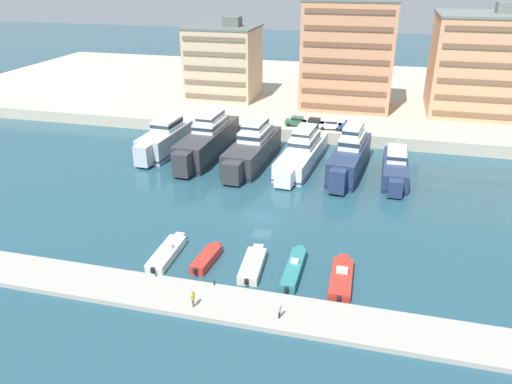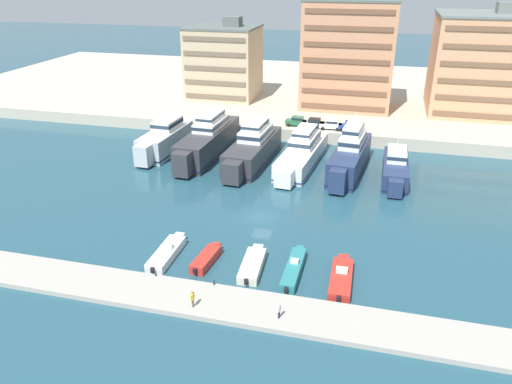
{
  "view_description": "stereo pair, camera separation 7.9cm",
  "coord_description": "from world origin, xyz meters",
  "px_view_note": "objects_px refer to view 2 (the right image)",
  "views": [
    {
      "loc": [
        13.54,
        -56.02,
        29.99
      ],
      "look_at": [
        -1.34,
        2.13,
        2.5
      ],
      "focal_mm": 35.0,
      "sensor_mm": 36.0,
      "label": 1
    },
    {
      "loc": [
        13.62,
        -56.0,
        29.99
      ],
      "look_at": [
        -1.34,
        2.13,
        2.5
      ],
      "focal_mm": 35.0,
      "sensor_mm": 36.0,
      "label": 2
    }
  ],
  "objects_px": {
    "motorboat_red_left": "(206,259)",
    "yacht_silver_far_left": "(165,139)",
    "pedestrian_near_edge": "(279,310)",
    "pedestrian_mid_deck": "(192,298)",
    "yacht_white_center_left": "(302,152)",
    "car_green_far_left": "(297,121)",
    "motorboat_cream_mid_left": "(253,265)",
    "yacht_navy_center_right": "(395,168)",
    "motorboat_teal_center_left": "(294,269)",
    "yacht_charcoal_left": "(208,140)",
    "yacht_navy_center": "(350,155)",
    "car_black_left": "(314,123)",
    "motorboat_red_center": "(341,278)",
    "yacht_charcoal_mid_left": "(253,148)",
    "motorboat_white_far_left": "(167,253)",
    "car_blue_center_left": "(350,126)",
    "car_white_mid_left": "(331,124)"
  },
  "relations": [
    {
      "from": "yacht_silver_far_left",
      "to": "yacht_navy_center",
      "type": "xyz_separation_m",
      "value": [
        31.81,
        -0.97,
        0.36
      ]
    },
    {
      "from": "motorboat_red_left",
      "to": "motorboat_red_center",
      "type": "bearing_deg",
      "value": 0.27
    },
    {
      "from": "yacht_charcoal_left",
      "to": "yacht_charcoal_mid_left",
      "type": "height_order",
      "value": "yacht_charcoal_left"
    },
    {
      "from": "motorboat_cream_mid_left",
      "to": "yacht_navy_center_right",
      "type": "bearing_deg",
      "value": 63.49
    },
    {
      "from": "motorboat_red_left",
      "to": "yacht_silver_far_left",
      "type": "bearing_deg",
      "value": 120.69
    },
    {
      "from": "motorboat_cream_mid_left",
      "to": "motorboat_red_center",
      "type": "distance_m",
      "value": 9.5
    },
    {
      "from": "motorboat_red_center",
      "to": "yacht_navy_center_right",
      "type": "bearing_deg",
      "value": 79.97
    },
    {
      "from": "yacht_charcoal_left",
      "to": "motorboat_teal_center_left",
      "type": "height_order",
      "value": "yacht_charcoal_left"
    },
    {
      "from": "yacht_white_center_left",
      "to": "motorboat_cream_mid_left",
      "type": "height_order",
      "value": "yacht_white_center_left"
    },
    {
      "from": "car_white_mid_left",
      "to": "motorboat_red_left",
      "type": "bearing_deg",
      "value": -100.35
    },
    {
      "from": "yacht_charcoal_left",
      "to": "motorboat_cream_mid_left",
      "type": "height_order",
      "value": "yacht_charcoal_left"
    },
    {
      "from": "yacht_white_center_left",
      "to": "car_green_far_left",
      "type": "xyz_separation_m",
      "value": [
        -3.31,
        13.52,
        1.14
      ]
    },
    {
      "from": "motorboat_white_far_left",
      "to": "motorboat_red_center",
      "type": "distance_m",
      "value": 19.42
    },
    {
      "from": "motorboat_red_center",
      "to": "car_black_left",
      "type": "height_order",
      "value": "car_black_left"
    },
    {
      "from": "motorboat_white_far_left",
      "to": "motorboat_red_left",
      "type": "xyz_separation_m",
      "value": [
        4.71,
        -0.1,
        0.01
      ]
    },
    {
      "from": "yacht_silver_far_left",
      "to": "motorboat_cream_mid_left",
      "type": "distance_m",
      "value": 39.88
    },
    {
      "from": "yacht_silver_far_left",
      "to": "pedestrian_near_edge",
      "type": "distance_m",
      "value": 49.03
    },
    {
      "from": "car_black_left",
      "to": "pedestrian_mid_deck",
      "type": "bearing_deg",
      "value": -93.7
    },
    {
      "from": "yacht_charcoal_left",
      "to": "car_black_left",
      "type": "height_order",
      "value": "yacht_charcoal_left"
    },
    {
      "from": "motorboat_white_far_left",
      "to": "motorboat_teal_center_left",
      "type": "relative_size",
      "value": 0.95
    },
    {
      "from": "pedestrian_near_edge",
      "to": "motorboat_cream_mid_left",
      "type": "bearing_deg",
      "value": 119.93
    },
    {
      "from": "yacht_white_center_left",
      "to": "motorboat_teal_center_left",
      "type": "height_order",
      "value": "yacht_white_center_left"
    },
    {
      "from": "yacht_navy_center_right",
      "to": "motorboat_red_center",
      "type": "distance_m",
      "value": 30.08
    },
    {
      "from": "motorboat_cream_mid_left",
      "to": "yacht_navy_center",
      "type": "bearing_deg",
      "value": 75.94
    },
    {
      "from": "motorboat_red_center",
      "to": "car_blue_center_left",
      "type": "relative_size",
      "value": 1.94
    },
    {
      "from": "yacht_charcoal_left",
      "to": "yacht_navy_center",
      "type": "distance_m",
      "value": 24.15
    },
    {
      "from": "yacht_silver_far_left",
      "to": "motorboat_teal_center_left",
      "type": "height_order",
      "value": "yacht_silver_far_left"
    },
    {
      "from": "car_green_far_left",
      "to": "pedestrian_near_edge",
      "type": "distance_m",
      "value": 54.15
    },
    {
      "from": "pedestrian_near_edge",
      "to": "pedestrian_mid_deck",
      "type": "bearing_deg",
      "value": -177.13
    },
    {
      "from": "yacht_white_center_left",
      "to": "motorboat_red_left",
      "type": "distance_m",
      "value": 32.56
    },
    {
      "from": "car_green_far_left",
      "to": "car_blue_center_left",
      "type": "xyz_separation_m",
      "value": [
        9.91,
        -0.5,
        0.0
      ]
    },
    {
      "from": "motorboat_white_far_left",
      "to": "car_green_far_left",
      "type": "height_order",
      "value": "car_green_far_left"
    },
    {
      "from": "yacht_charcoal_mid_left",
      "to": "car_black_left",
      "type": "relative_size",
      "value": 5.03
    },
    {
      "from": "yacht_charcoal_mid_left",
      "to": "motorboat_cream_mid_left",
      "type": "bearing_deg",
      "value": -75.25
    },
    {
      "from": "car_black_left",
      "to": "pedestrian_mid_deck",
      "type": "relative_size",
      "value": 2.33
    },
    {
      "from": "yacht_navy_center",
      "to": "car_blue_center_left",
      "type": "relative_size",
      "value": 4.77
    },
    {
      "from": "motorboat_white_far_left",
      "to": "pedestrian_near_edge",
      "type": "distance_m",
      "value": 16.62
    },
    {
      "from": "car_black_left",
      "to": "yacht_charcoal_mid_left",
      "type": "bearing_deg",
      "value": -118.85
    },
    {
      "from": "yacht_navy_center_right",
      "to": "car_blue_center_left",
      "type": "distance_m",
      "value": 17.57
    },
    {
      "from": "motorboat_cream_mid_left",
      "to": "pedestrian_mid_deck",
      "type": "relative_size",
      "value": 4.15
    },
    {
      "from": "yacht_silver_far_left",
      "to": "car_blue_center_left",
      "type": "distance_m",
      "value": 33.41
    },
    {
      "from": "motorboat_red_center",
      "to": "pedestrian_mid_deck",
      "type": "distance_m",
      "value": 15.58
    },
    {
      "from": "yacht_navy_center",
      "to": "motorboat_white_far_left",
      "type": "relative_size",
      "value": 2.47
    },
    {
      "from": "motorboat_red_left",
      "to": "pedestrian_near_edge",
      "type": "bearing_deg",
      "value": -38.79
    },
    {
      "from": "yacht_charcoal_mid_left",
      "to": "yacht_silver_far_left",
      "type": "bearing_deg",
      "value": 176.49
    },
    {
      "from": "yacht_charcoal_left",
      "to": "yacht_white_center_left",
      "type": "xyz_separation_m",
      "value": [
        16.34,
        -0.33,
        -0.6
      ]
    },
    {
      "from": "yacht_charcoal_mid_left",
      "to": "yacht_navy_center",
      "type": "relative_size",
      "value": 1.04
    },
    {
      "from": "car_green_far_left",
      "to": "pedestrian_near_edge",
      "type": "xyz_separation_m",
      "value": [
        7.99,
        -53.53,
        -1.76
      ]
    },
    {
      "from": "yacht_charcoal_left",
      "to": "motorboat_red_left",
      "type": "xyz_separation_m",
      "value": [
        11.19,
        -32.44,
        -2.16
      ]
    },
    {
      "from": "car_black_left",
      "to": "motorboat_teal_center_left",
      "type": "bearing_deg",
      "value": -84.18
    }
  ]
}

